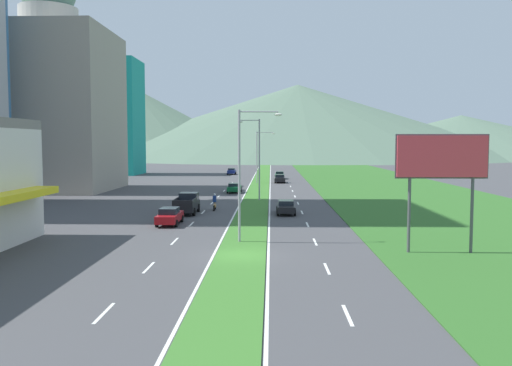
{
  "coord_description": "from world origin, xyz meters",
  "views": [
    {
      "loc": [
        1.91,
        -33.78,
        7.15
      ],
      "look_at": [
        0.18,
        28.25,
        2.53
      ],
      "focal_mm": 38.01,
      "sensor_mm": 36.0,
      "label": 1
    }
  ],
  "objects_px": {
    "car_1": "(286,207)",
    "pickup_truck_0": "(187,204)",
    "car_2": "(234,188)",
    "car_5": "(280,175)",
    "car_0": "(170,216)",
    "billboard_roadside": "(442,162)",
    "car_4": "(232,171)",
    "street_lamp_far": "(259,153)",
    "car_3": "(280,178)",
    "street_lamp_near": "(244,166)",
    "motorcycle_rider": "(215,203)",
    "street_lamp_mid": "(257,154)"
  },
  "relations": [
    {
      "from": "car_1",
      "to": "car_2",
      "type": "distance_m",
      "value": 24.06
    },
    {
      "from": "street_lamp_near",
      "to": "car_2",
      "type": "distance_m",
      "value": 39.25
    },
    {
      "from": "street_lamp_near",
      "to": "motorcycle_rider",
      "type": "relative_size",
      "value": 4.75
    },
    {
      "from": "billboard_roadside",
      "to": "car_4",
      "type": "relative_size",
      "value": 1.73
    },
    {
      "from": "street_lamp_far",
      "to": "car_0",
      "type": "relative_size",
      "value": 1.92
    },
    {
      "from": "car_1",
      "to": "pickup_truck_0",
      "type": "relative_size",
      "value": 0.87
    },
    {
      "from": "street_lamp_far",
      "to": "car_3",
      "type": "height_order",
      "value": "street_lamp_far"
    },
    {
      "from": "street_lamp_far",
      "to": "motorcycle_rider",
      "type": "relative_size",
      "value": 4.56
    },
    {
      "from": "car_1",
      "to": "car_4",
      "type": "relative_size",
      "value": 1.05
    },
    {
      "from": "street_lamp_near",
      "to": "street_lamp_far",
      "type": "relative_size",
      "value": 1.04
    },
    {
      "from": "car_3",
      "to": "pickup_truck_0",
      "type": "bearing_deg",
      "value": -13.3
    },
    {
      "from": "pickup_truck_0",
      "to": "car_3",
      "type": "bearing_deg",
      "value": -13.3
    },
    {
      "from": "car_0",
      "to": "pickup_truck_0",
      "type": "height_order",
      "value": "pickup_truck_0"
    },
    {
      "from": "billboard_roadside",
      "to": "pickup_truck_0",
      "type": "bearing_deg",
      "value": 134.97
    },
    {
      "from": "street_lamp_near",
      "to": "street_lamp_mid",
      "type": "distance_m",
      "value": 28.44
    },
    {
      "from": "street_lamp_mid",
      "to": "car_4",
      "type": "relative_size",
      "value": 2.26
    },
    {
      "from": "car_2",
      "to": "motorcycle_rider",
      "type": "relative_size",
      "value": 2.24
    },
    {
      "from": "street_lamp_far",
      "to": "street_lamp_mid",
      "type": "bearing_deg",
      "value": -89.13
    },
    {
      "from": "billboard_roadside",
      "to": "car_2",
      "type": "xyz_separation_m",
      "value": [
        -16.22,
        42.38,
        -5.2
      ]
    },
    {
      "from": "car_2",
      "to": "car_3",
      "type": "relative_size",
      "value": 0.99
    },
    {
      "from": "car_5",
      "to": "pickup_truck_0",
      "type": "bearing_deg",
      "value": -10.87
    },
    {
      "from": "billboard_roadside",
      "to": "car_5",
      "type": "bearing_deg",
      "value": 97.24
    },
    {
      "from": "street_lamp_near",
      "to": "billboard_roadside",
      "type": "distance_m",
      "value": 13.35
    },
    {
      "from": "car_0",
      "to": "car_3",
      "type": "distance_m",
      "value": 51.32
    },
    {
      "from": "street_lamp_far",
      "to": "car_2",
      "type": "height_order",
      "value": "street_lamp_far"
    },
    {
      "from": "street_lamp_far",
      "to": "car_0",
      "type": "distance_m",
      "value": 49.35
    },
    {
      "from": "car_2",
      "to": "pickup_truck_0",
      "type": "relative_size",
      "value": 0.83
    },
    {
      "from": "car_2",
      "to": "pickup_truck_0",
      "type": "distance_m",
      "value": 23.15
    },
    {
      "from": "billboard_roadside",
      "to": "motorcycle_rider",
      "type": "relative_size",
      "value": 3.86
    },
    {
      "from": "pickup_truck_0",
      "to": "car_2",
      "type": "bearing_deg",
      "value": -8.02
    },
    {
      "from": "car_0",
      "to": "car_2",
      "type": "bearing_deg",
      "value": -6.69
    },
    {
      "from": "pickup_truck_0",
      "to": "motorcycle_rider",
      "type": "xyz_separation_m",
      "value": [
        2.53,
        2.59,
        -0.24
      ]
    },
    {
      "from": "street_lamp_mid",
      "to": "street_lamp_far",
      "type": "bearing_deg",
      "value": 90.87
    },
    {
      "from": "pickup_truck_0",
      "to": "motorcycle_rider",
      "type": "relative_size",
      "value": 2.7
    },
    {
      "from": "street_lamp_far",
      "to": "car_2",
      "type": "xyz_separation_m",
      "value": [
        -3.14,
        -18.11,
        -4.57
      ]
    },
    {
      "from": "car_5",
      "to": "motorcycle_rider",
      "type": "relative_size",
      "value": 2.37
    },
    {
      "from": "billboard_roadside",
      "to": "car_4",
      "type": "xyz_separation_m",
      "value": [
        -19.86,
        87.22,
        -5.18
      ]
    },
    {
      "from": "car_0",
      "to": "car_1",
      "type": "xyz_separation_m",
      "value": [
        10.37,
        7.48,
        -0.05
      ]
    },
    {
      "from": "billboard_roadside",
      "to": "car_2",
      "type": "distance_m",
      "value": 45.68
    },
    {
      "from": "car_2",
      "to": "street_lamp_mid",
      "type": "bearing_deg",
      "value": -161.02
    },
    {
      "from": "street_lamp_mid",
      "to": "car_5",
      "type": "xyz_separation_m",
      "value": [
        3.41,
        40.66,
        -4.97
      ]
    },
    {
      "from": "car_2",
      "to": "car_5",
      "type": "bearing_deg",
      "value": -12.98
    },
    {
      "from": "car_1",
      "to": "car_5",
      "type": "distance_m",
      "value": 53.36
    },
    {
      "from": "billboard_roadside",
      "to": "car_3",
      "type": "relative_size",
      "value": 1.69
    },
    {
      "from": "car_1",
      "to": "car_5",
      "type": "relative_size",
      "value": 0.99
    },
    {
      "from": "street_lamp_mid",
      "to": "motorcycle_rider",
      "type": "distance_m",
      "value": 11.91
    },
    {
      "from": "street_lamp_far",
      "to": "billboard_roadside",
      "type": "distance_m",
      "value": 61.9
    },
    {
      "from": "street_lamp_mid",
      "to": "pickup_truck_0",
      "type": "height_order",
      "value": "street_lamp_mid"
    },
    {
      "from": "car_2",
      "to": "motorcycle_rider",
      "type": "height_order",
      "value": "motorcycle_rider"
    },
    {
      "from": "car_0",
      "to": "car_5",
      "type": "bearing_deg",
      "value": -9.85
    }
  ]
}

